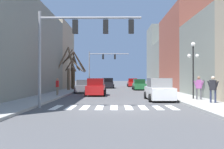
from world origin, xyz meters
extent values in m
plane|color=#4C4C4F|center=(0.00, 0.00, 0.00)|extent=(240.00, 240.00, 0.00)
cube|color=#9E9E99|center=(-6.18, 0.00, 0.07)|extent=(2.79, 90.00, 0.15)
cube|color=#9E9E99|center=(6.18, 0.00, 0.07)|extent=(2.79, 90.00, 0.15)
cube|color=gray|center=(-10.58, 15.61, 4.87)|extent=(6.00, 13.13, 9.73)
cube|color=tan|center=(-10.58, 27.55, 5.31)|extent=(6.00, 10.74, 10.62)
cube|color=#934C3D|center=(10.58, 21.58, 5.56)|extent=(6.00, 13.92, 11.13)
cube|color=gray|center=(10.58, 32.94, 4.13)|extent=(6.00, 8.79, 8.27)
cube|color=gray|center=(10.58, 41.59, 6.41)|extent=(6.00, 8.52, 12.81)
cube|color=white|center=(-3.60, 0.39, 0.00)|extent=(0.45, 2.60, 0.01)
cube|color=white|center=(-2.70, 0.39, 0.00)|extent=(0.45, 2.60, 0.01)
cube|color=white|center=(-1.80, 0.39, 0.00)|extent=(0.45, 2.60, 0.01)
cube|color=white|center=(-0.90, 0.39, 0.00)|extent=(0.45, 2.60, 0.01)
cube|color=white|center=(0.00, 0.39, 0.00)|extent=(0.45, 2.60, 0.01)
cube|color=white|center=(0.90, 0.39, 0.00)|extent=(0.45, 2.60, 0.01)
cube|color=white|center=(1.80, 0.39, 0.00)|extent=(0.45, 2.60, 0.01)
cube|color=white|center=(2.70, 0.39, 0.00)|extent=(0.45, 2.60, 0.01)
cube|color=white|center=(3.60, 0.39, 0.00)|extent=(0.45, 2.60, 0.01)
cylinder|color=gray|center=(-4.54, 0.00, 2.95)|extent=(0.18, 0.18, 5.91)
cylinder|color=gray|center=(-1.44, 0.00, 5.51)|extent=(6.20, 0.14, 0.14)
cube|color=black|center=(-2.37, 0.00, 4.96)|extent=(0.32, 0.28, 0.84)
cube|color=black|center=(-0.51, 0.00, 4.96)|extent=(0.32, 0.28, 0.84)
cube|color=black|center=(1.05, 0.00, 4.96)|extent=(0.32, 0.28, 0.84)
cylinder|color=gray|center=(-4.54, 31.06, 3.25)|extent=(0.18, 0.18, 6.50)
cylinder|color=gray|center=(-0.99, 31.06, 6.10)|extent=(7.10, 0.14, 0.14)
cube|color=black|center=(-2.05, 31.06, 5.55)|extent=(0.32, 0.28, 0.84)
cube|color=black|center=(0.08, 31.06, 5.55)|extent=(0.32, 0.28, 0.84)
cylinder|color=black|center=(6.40, 5.34, 2.26)|extent=(0.12, 0.12, 4.22)
sphere|color=white|center=(6.40, 5.34, 4.55)|extent=(0.36, 0.36, 0.36)
sphere|color=white|center=(6.08, 5.34, 3.61)|extent=(0.31, 0.31, 0.31)
sphere|color=white|center=(6.72, 5.34, 3.61)|extent=(0.31, 0.31, 0.31)
cube|color=white|center=(3.64, 5.42, 0.62)|extent=(1.79, 4.89, 0.90)
cube|color=gray|center=(3.64, 5.42, 1.44)|extent=(1.65, 2.54, 0.73)
cylinder|color=black|center=(2.73, 6.94, 0.32)|extent=(0.22, 0.64, 0.64)
cylinder|color=black|center=(4.55, 6.94, 0.32)|extent=(0.22, 0.64, 0.64)
cylinder|color=black|center=(2.73, 3.91, 0.32)|extent=(0.22, 0.64, 0.64)
cylinder|color=black|center=(4.55, 3.91, 0.32)|extent=(0.22, 0.64, 0.64)
cube|color=gray|center=(-3.62, 15.88, 0.56)|extent=(1.84, 4.20, 0.77)
cube|color=#464648|center=(-3.62, 15.88, 1.26)|extent=(1.69, 2.18, 0.63)
cylinder|color=black|center=(-4.56, 17.18, 0.32)|extent=(0.22, 0.64, 0.64)
cylinder|color=black|center=(-2.68, 17.18, 0.32)|extent=(0.22, 0.64, 0.64)
cylinder|color=black|center=(-4.56, 14.58, 0.32)|extent=(0.22, 0.64, 0.64)
cylinder|color=black|center=(-2.68, 14.58, 0.32)|extent=(0.22, 0.64, 0.64)
cube|color=red|center=(-1.90, 11.05, 0.62)|extent=(1.76, 4.22, 0.88)
cube|color=maroon|center=(-1.90, 11.05, 1.42)|extent=(1.62, 2.20, 0.72)
cylinder|color=black|center=(-1.00, 9.74, 0.32)|extent=(0.22, 0.64, 0.64)
cylinder|color=black|center=(-2.80, 9.74, 0.32)|extent=(0.22, 0.64, 0.64)
cylinder|color=black|center=(-1.00, 12.36, 0.32)|extent=(0.22, 0.64, 0.64)
cylinder|color=black|center=(-2.80, 12.36, 0.32)|extent=(0.22, 0.64, 0.64)
cube|color=black|center=(-1.13, 29.57, 0.61)|extent=(1.89, 4.13, 0.87)
cube|color=black|center=(-1.13, 29.57, 1.40)|extent=(1.74, 2.15, 0.71)
cylinder|color=black|center=(-0.16, 28.29, 0.32)|extent=(0.22, 0.64, 0.64)
cylinder|color=black|center=(-2.09, 28.29, 0.32)|extent=(0.22, 0.64, 0.64)
cylinder|color=black|center=(-0.16, 30.85, 0.32)|extent=(0.22, 0.64, 0.64)
cylinder|color=black|center=(-2.09, 30.85, 0.32)|extent=(0.22, 0.64, 0.64)
cube|color=#236B38|center=(3.68, 23.15, 0.57)|extent=(1.71, 4.42, 0.79)
cube|color=#133A1E|center=(3.68, 23.15, 1.29)|extent=(1.57, 2.30, 0.65)
cylinder|color=black|center=(2.81, 24.52, 0.32)|extent=(0.22, 0.64, 0.64)
cylinder|color=black|center=(4.55, 24.52, 0.32)|extent=(0.22, 0.64, 0.64)
cylinder|color=black|center=(2.81, 21.79, 0.32)|extent=(0.22, 0.64, 0.64)
cylinder|color=black|center=(4.55, 21.79, 0.32)|extent=(0.22, 0.64, 0.64)
cube|color=red|center=(3.61, 36.60, 0.58)|extent=(1.85, 4.76, 0.82)
cube|color=maroon|center=(3.61, 36.60, 1.33)|extent=(1.70, 2.47, 0.67)
cylinder|color=black|center=(2.67, 38.08, 0.32)|extent=(0.22, 0.64, 0.64)
cylinder|color=black|center=(4.56, 38.08, 0.32)|extent=(0.22, 0.64, 0.64)
cylinder|color=black|center=(2.67, 35.13, 0.32)|extent=(0.22, 0.64, 0.64)
cylinder|color=black|center=(4.56, 35.13, 0.32)|extent=(0.22, 0.64, 0.64)
cylinder|color=#4C4C51|center=(6.44, 4.56, 0.58)|extent=(0.13, 0.13, 0.85)
cylinder|color=#4C4C51|center=(6.73, 4.48, 0.58)|extent=(0.13, 0.13, 0.85)
cube|color=#9E4C93|center=(6.58, 4.52, 1.34)|extent=(0.47, 0.35, 0.67)
sphere|color=#8C664C|center=(6.58, 4.52, 1.83)|extent=(0.24, 0.24, 0.24)
cylinder|color=#9E4C93|center=(6.35, 4.59, 1.30)|extent=(0.31, 0.17, 0.65)
cylinder|color=#9E4C93|center=(6.81, 4.45, 1.30)|extent=(0.31, 0.17, 0.65)
cylinder|color=#7A705B|center=(-5.51, 9.51, 0.54)|extent=(0.12, 0.12, 0.79)
cylinder|color=#7A705B|center=(-5.52, 9.23, 0.54)|extent=(0.12, 0.12, 0.79)
cube|color=red|center=(-5.51, 9.37, 1.25)|extent=(0.24, 0.40, 0.62)
sphere|color=tan|center=(-5.51, 9.37, 1.71)|extent=(0.22, 0.22, 0.22)
cylinder|color=red|center=(-5.50, 9.59, 1.21)|extent=(0.10, 0.27, 0.60)
cylinder|color=red|center=(-5.52, 9.15, 1.21)|extent=(0.10, 0.27, 0.60)
cylinder|color=#282D47|center=(6.59, 2.02, 0.58)|extent=(0.13, 0.13, 0.86)
cylinder|color=#282D47|center=(6.83, 1.83, 0.58)|extent=(0.13, 0.13, 0.86)
cube|color=black|center=(6.71, 1.93, 1.35)|extent=(0.48, 0.45, 0.68)
sphere|color=beige|center=(6.71, 1.93, 1.84)|extent=(0.24, 0.24, 0.24)
cylinder|color=black|center=(6.52, 2.08, 1.30)|extent=(0.29, 0.26, 0.65)
cylinder|color=black|center=(6.90, 1.78, 1.30)|extent=(0.29, 0.26, 0.65)
cylinder|color=brown|center=(-6.60, 25.02, 1.78)|extent=(0.40, 0.40, 3.26)
cylinder|color=brown|center=(-6.02, 24.11, 4.50)|extent=(1.23, 2.03, 2.71)
cylinder|color=brown|center=(-7.47, 25.24, 4.82)|extent=(1.88, 0.59, 2.94)
cylinder|color=brown|center=(-5.91, 24.39, 3.90)|extent=(1.47, 1.51, 2.13)
cylinder|color=brown|center=(-6.35, 20.19, 1.63)|extent=(0.39, 0.39, 2.95)
cylinder|color=brown|center=(-7.06, 19.86, 4.44)|extent=(1.62, 0.89, 3.38)
cylinder|color=brown|center=(-5.88, 20.54, 3.87)|extent=(1.08, 0.87, 2.43)
cylinder|color=brown|center=(-6.05, 20.83, 4.27)|extent=(0.72, 1.42, 2.67)
cylinder|color=brown|center=(-5.90, 19.86, 4.43)|extent=(1.07, 0.86, 3.06)
cylinder|color=brown|center=(-5.37, 20.25, 3.72)|extent=(2.07, 0.27, 2.19)
cylinder|color=#473828|center=(-6.01, 22.51, 1.59)|extent=(0.42, 0.42, 2.87)
cylinder|color=#473828|center=(-6.67, 22.81, 3.79)|extent=(1.45, 0.81, 2.00)
cylinder|color=#473828|center=(-7.35, 22.27, 4.14)|extent=(2.84, 0.73, 2.94)
cylinder|color=#473828|center=(-5.24, 22.83, 4.14)|extent=(1.67, 0.83, 3.13)
cylinder|color=#473828|center=(-5.17, 23.00, 4.18)|extent=(1.81, 1.21, 2.96)
cylinder|color=#473828|center=(-6.34, 23.20, 3.89)|extent=(0.77, 1.54, 2.09)
camera|label=1|loc=(0.04, -15.89, 1.87)|focal=42.00mm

